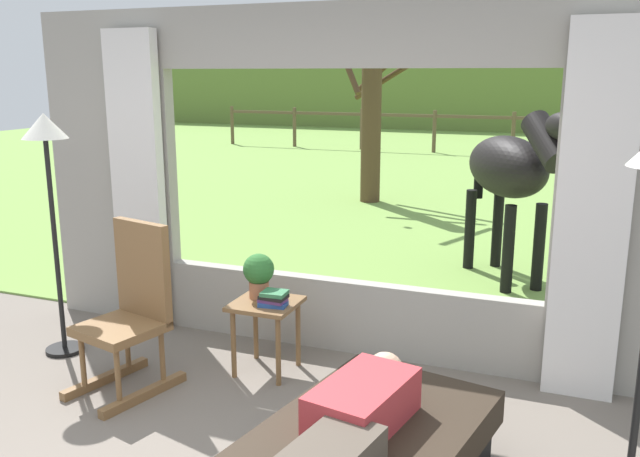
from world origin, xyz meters
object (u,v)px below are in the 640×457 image
(side_table, at_px, (266,314))
(potted_plant, at_px, (259,273))
(book_stack, at_px, (273,299))
(floor_lamp_left, at_px, (48,162))
(pasture_tree, at_px, (371,102))
(rocking_chair, at_px, (132,309))
(reclining_person, at_px, (350,425))
(horse, at_px, (511,169))

(side_table, height_order, potted_plant, potted_plant)
(potted_plant, xyz_separation_m, book_stack, (0.17, -0.12, -0.13))
(floor_lamp_left, xyz_separation_m, pasture_tree, (0.39, 6.59, 0.16))
(book_stack, bearing_deg, floor_lamp_left, -173.62)
(rocking_chair, bearing_deg, reclining_person, -10.72)
(reclining_person, relative_size, book_stack, 7.10)
(potted_plant, bearing_deg, horse, 61.95)
(book_stack, bearing_deg, potted_plant, 144.64)
(potted_plant, xyz_separation_m, horse, (1.42, 2.67, 0.45))
(side_table, height_order, pasture_tree, pasture_tree)
(reclining_person, distance_m, floor_lamp_left, 3.04)
(reclining_person, bearing_deg, book_stack, 138.23)
(rocking_chair, xyz_separation_m, pasture_tree, (-0.46, 6.86, 1.07))
(rocking_chair, xyz_separation_m, horse, (2.07, 3.24, 0.61))
(rocking_chair, bearing_deg, side_table, 49.47)
(rocking_chair, xyz_separation_m, side_table, (0.73, 0.51, -0.12))
(rocking_chair, relative_size, pasture_tree, 0.33)
(floor_lamp_left, bearing_deg, book_stack, 6.38)
(reclining_person, bearing_deg, rocking_chair, 165.87)
(potted_plant, distance_m, pasture_tree, 6.45)
(book_stack, relative_size, pasture_tree, 0.06)
(reclining_person, xyz_separation_m, rocking_chair, (-1.81, 0.85, 0.02))
(horse, bearing_deg, potted_plant, 28.07)
(floor_lamp_left, relative_size, pasture_tree, 0.53)
(horse, height_order, pasture_tree, pasture_tree)
(potted_plant, relative_size, floor_lamp_left, 0.18)
(reclining_person, distance_m, potted_plant, 1.85)
(reclining_person, xyz_separation_m, horse, (0.26, 4.09, 0.63))
(side_table, height_order, horse, horse)
(reclining_person, xyz_separation_m, book_stack, (-0.99, 1.30, 0.05))
(rocking_chair, distance_m, floor_lamp_left, 1.27)
(rocking_chair, height_order, side_table, rocking_chair)
(side_table, height_order, book_stack, book_stack)
(reclining_person, height_order, pasture_tree, pasture_tree)
(potted_plant, distance_m, floor_lamp_left, 1.71)
(pasture_tree, bearing_deg, rocking_chair, -86.15)
(reclining_person, height_order, rocking_chair, rocking_chair)
(book_stack, xyz_separation_m, floor_lamp_left, (-1.68, -0.19, 0.88))
(floor_lamp_left, distance_m, pasture_tree, 6.61)
(potted_plant, height_order, horse, horse)
(rocking_chair, xyz_separation_m, book_stack, (0.82, 0.46, 0.03))
(pasture_tree, bearing_deg, horse, -54.96)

